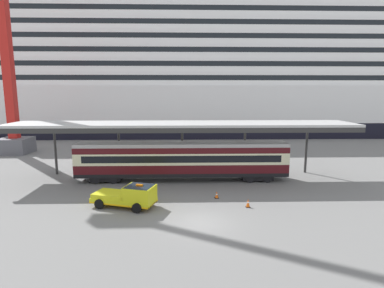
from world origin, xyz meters
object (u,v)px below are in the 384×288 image
(service_truck, at_px, (129,196))
(dockside_crane, at_px, (11,33))
(traffic_cone_near, at_px, (248,203))
(traffic_cone_far, at_px, (130,189))
(train_carriage, at_px, (182,159))
(cruise_ship, at_px, (260,77))
(traffic_cone_mid, at_px, (217,195))

(service_truck, distance_m, dockside_crane, 35.89)
(traffic_cone_near, distance_m, traffic_cone_far, 11.12)
(train_carriage, bearing_deg, cruise_ship, 66.94)
(cruise_ship, distance_m, dockside_crane, 53.00)
(traffic_cone_near, height_order, traffic_cone_mid, traffic_cone_near)
(traffic_cone_near, bearing_deg, cruise_ship, 75.56)
(cruise_ship, bearing_deg, traffic_cone_near, -104.44)
(traffic_cone_near, bearing_deg, traffic_cone_far, 158.55)
(service_truck, relative_size, dockside_crane, 0.10)
(traffic_cone_mid, relative_size, dockside_crane, 0.01)
(dockside_crane, bearing_deg, train_carriage, -32.32)
(cruise_ship, bearing_deg, dockside_crane, -146.82)
(traffic_cone_mid, bearing_deg, cruise_ship, 72.50)
(train_carriage, relative_size, traffic_cone_near, 30.76)
(cruise_ship, relative_size, train_carriage, 7.59)
(traffic_cone_mid, bearing_deg, service_truck, -164.91)
(cruise_ship, relative_size, traffic_cone_near, 233.37)
(dockside_crane, bearing_deg, traffic_cone_far, -44.65)
(train_carriage, height_order, dockside_crane, dockside_crane)
(cruise_ship, height_order, traffic_cone_mid, cruise_ship)
(train_carriage, xyz_separation_m, service_truck, (-4.30, -7.85, -1.32))
(traffic_cone_mid, height_order, traffic_cone_far, traffic_cone_far)
(traffic_cone_near, relative_size, traffic_cone_mid, 1.15)
(train_carriage, xyz_separation_m, traffic_cone_far, (-4.91, -4.07, -1.97))
(traffic_cone_far, bearing_deg, service_truck, -80.83)
(service_truck, height_order, dockside_crane, dockside_crane)
(traffic_cone_far, relative_size, dockside_crane, 0.01)
(service_truck, height_order, traffic_cone_mid, service_truck)
(service_truck, bearing_deg, traffic_cone_far, 99.17)
(dockside_crane, bearing_deg, service_truck, -48.75)
(traffic_cone_mid, bearing_deg, traffic_cone_near, -44.36)
(train_carriage, height_order, traffic_cone_near, train_carriage)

